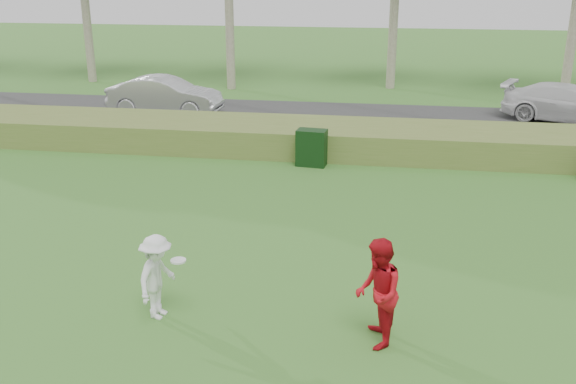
% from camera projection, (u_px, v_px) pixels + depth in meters
% --- Properties ---
extents(ground, '(120.00, 120.00, 0.00)m').
position_uv_depth(ground, '(249.00, 348.00, 10.39)').
color(ground, '#2F6A23').
rests_on(ground, ground).
extents(reed_strip, '(80.00, 3.00, 0.90)m').
position_uv_depth(reed_strip, '(326.00, 138.00, 21.42)').
color(reed_strip, '#576F2C').
rests_on(reed_strip, ground).
extents(park_road, '(80.00, 6.00, 0.06)m').
position_uv_depth(park_road, '(339.00, 118.00, 26.22)').
color(park_road, '#2D2D2D').
rests_on(park_road, ground).
extents(player_white, '(0.90, 1.08, 1.54)m').
position_uv_depth(player_white, '(157.00, 277.00, 11.09)').
color(player_white, white).
rests_on(player_white, ground).
extents(player_red, '(0.79, 0.96, 1.83)m').
position_uv_depth(player_red, '(378.00, 293.00, 10.23)').
color(player_red, red).
rests_on(player_red, ground).
extents(utility_cabinet, '(0.96, 0.66, 1.13)m').
position_uv_depth(utility_cabinet, '(312.00, 148.00, 19.84)').
color(utility_cabinet, black).
rests_on(utility_cabinet, ground).
extents(car_mid, '(4.73, 1.80, 1.54)m').
position_uv_depth(car_mid, '(165.00, 95.00, 26.59)').
color(car_mid, silver).
rests_on(car_mid, park_road).
extents(car_right, '(5.45, 3.80, 1.47)m').
position_uv_depth(car_right, '(569.00, 104.00, 25.19)').
color(car_right, silver).
rests_on(car_right, park_road).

